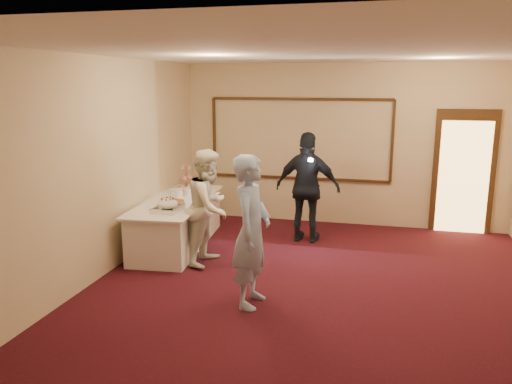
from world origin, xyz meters
TOP-DOWN VIEW (x-y plane):
  - floor at (0.00, 0.00)m, footprint 7.00×7.00m
  - room_walls at (0.00, 0.00)m, footprint 6.04×7.04m
  - wall_molding at (-0.80, 3.47)m, footprint 3.45×0.04m
  - doorway at (2.15, 3.45)m, footprint 1.05×0.07m
  - buffet_table at (-2.51, 1.51)m, footprint 1.19×2.61m
  - pavlova_tray at (-2.35, 0.80)m, footprint 0.38×0.54m
  - cupcake_stand at (-2.65, 2.33)m, footprint 0.33×0.33m
  - plate_stack_a at (-2.52, 1.55)m, footprint 0.21×0.21m
  - plate_stack_b at (-2.43, 1.83)m, footprint 0.17×0.17m
  - tart at (-2.41, 1.25)m, footprint 0.29×0.29m
  - man at (-0.76, -0.38)m, footprint 0.48×0.70m
  - woman at (-1.72, 0.87)m, footprint 0.73×0.90m
  - guest at (-0.46, 2.24)m, footprint 1.13×0.57m
  - camera_flash at (-0.38, 1.96)m, footprint 0.07×0.05m

SIDE VIEW (x-z plane):
  - floor at x=0.00m, z-range 0.00..0.00m
  - buffet_table at x=-2.51m, z-range 0.00..0.77m
  - tart at x=-2.41m, z-range 0.77..0.83m
  - plate_stack_b at x=-2.43m, z-range 0.77..0.92m
  - pavlova_tray at x=-2.35m, z-range 0.76..0.95m
  - woman at x=-1.72m, z-range 0.00..1.71m
  - plate_stack_a at x=-2.52m, z-range 0.77..0.94m
  - man at x=-0.76m, z-range 0.00..1.84m
  - guest at x=-0.46m, z-range 0.00..1.86m
  - cupcake_stand at x=-2.65m, z-range 0.70..1.19m
  - doorway at x=2.15m, z-range -0.02..2.18m
  - camera_flash at x=-0.38m, z-range 1.42..1.47m
  - wall_molding at x=-0.80m, z-range 0.83..2.38m
  - room_walls at x=0.00m, z-range 0.52..3.54m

